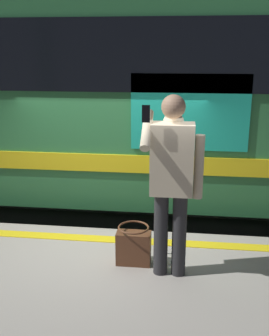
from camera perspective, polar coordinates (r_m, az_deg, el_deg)
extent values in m
plane|color=#4C4742|center=(5.63, -4.18, -17.14)|extent=(23.99, 23.99, 0.00)
cube|color=yellow|center=(4.91, -5.09, -9.90)|extent=(14.49, 0.16, 0.01)
cube|color=slate|center=(6.68, -2.05, -10.53)|extent=(19.22, 0.08, 0.16)
cube|color=slate|center=(7.97, -0.43, -5.87)|extent=(19.22, 0.08, 0.16)
cube|color=#2D723F|center=(7.00, -12.26, 11.05)|extent=(13.44, 2.92, 3.09)
cube|color=black|center=(5.60, -17.64, 14.93)|extent=(12.77, 0.03, 0.90)
cube|color=yellow|center=(5.79, -16.45, 1.10)|extent=(12.77, 0.03, 0.24)
cube|color=#19A58C|center=(5.17, 7.79, 7.71)|extent=(1.49, 0.02, 0.97)
cylinder|color=#262628|center=(4.04, 6.31, -9.34)|extent=(0.14, 0.14, 0.86)
cylinder|color=#262628|center=(4.04, 3.73, -9.24)|extent=(0.14, 0.14, 0.86)
cube|color=beige|center=(3.77, 5.31, 1.24)|extent=(0.40, 0.24, 0.67)
sphere|color=beige|center=(3.86, 5.52, 6.41)|extent=(0.20, 0.20, 0.20)
sphere|color=tan|center=(3.67, 5.51, 8.59)|extent=(0.22, 0.22, 0.22)
cylinder|color=beige|center=(3.79, 9.06, 0.12)|extent=(0.09, 0.09, 0.61)
cylinder|color=beige|center=(3.64, 1.75, 5.40)|extent=(0.09, 0.42, 0.33)
cube|color=black|center=(3.51, 1.62, 7.64)|extent=(0.07, 0.02, 0.15)
cube|color=#59331E|center=(4.31, -0.13, -11.22)|extent=(0.36, 0.17, 0.35)
torus|color=#59331E|center=(4.20, -0.13, -8.37)|extent=(0.32, 0.32, 0.02)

